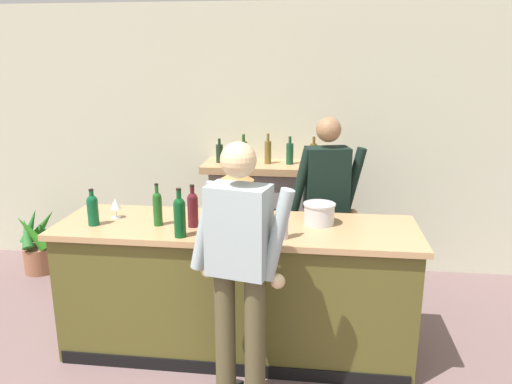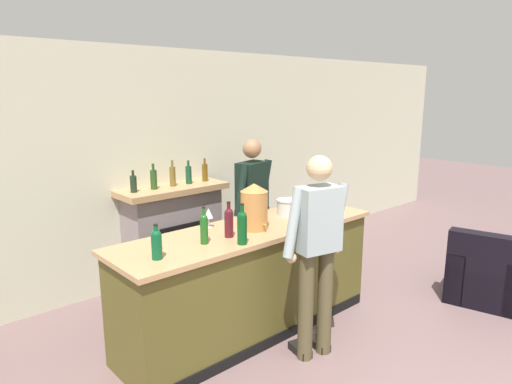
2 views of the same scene
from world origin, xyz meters
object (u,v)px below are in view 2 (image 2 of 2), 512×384
at_px(person_customer, 317,249).
at_px(ice_bucket_steel, 288,207).
at_px(armchair_black, 489,276).
at_px(copper_dispenser, 254,206).
at_px(wine_bottle_burgundy_dark, 242,226).
at_px(wine_bottle_merlot_tall, 157,243).
at_px(wine_glass_by_dispenser, 156,237).
at_px(wine_bottle_riesling_slim, 296,211).
at_px(wine_bottle_port_short, 204,227).
at_px(person_bartender, 252,208).
at_px(wine_bottle_rose_blush, 229,221).
at_px(wine_glass_back_row, 209,214).
at_px(fireplace_stone, 174,234).

distance_m(person_customer, ice_bucket_steel, 0.93).
relative_size(armchair_black, ice_bucket_steel, 4.37).
bearing_deg(copper_dispenser, wine_bottle_burgundy_dark, -144.84).
bearing_deg(ice_bucket_steel, wine_bottle_merlot_tall, -171.97).
bearing_deg(wine_bottle_burgundy_dark, wine_glass_by_dispenser, 150.11).
bearing_deg(wine_glass_by_dispenser, person_customer, -34.72).
relative_size(wine_bottle_merlot_tall, wine_bottle_riesling_slim, 0.82).
bearing_deg(wine_bottle_burgundy_dark, ice_bucket_steel, 22.70).
relative_size(copper_dispenser, wine_bottle_port_short, 1.35).
bearing_deg(copper_dispenser, person_bartender, 49.53).
height_order(person_bartender, wine_bottle_rose_blush, person_bartender).
bearing_deg(wine_bottle_merlot_tall, wine_bottle_port_short, 6.45).
relative_size(person_bartender, wine_glass_by_dispenser, 11.21).
height_order(armchair_black, wine_glass_back_row, wine_glass_back_row).
bearing_deg(wine_bottle_port_short, wine_bottle_rose_blush, 0.64).
bearing_deg(wine_bottle_merlot_tall, ice_bucket_steel, 8.03).
relative_size(copper_dispenser, wine_bottle_merlot_tall, 1.56).
bearing_deg(ice_bucket_steel, person_bartender, 84.41).
height_order(fireplace_stone, wine_glass_back_row, fireplace_stone).
height_order(wine_bottle_riesling_slim, wine_bottle_port_short, wine_bottle_riesling_slim).
bearing_deg(wine_bottle_rose_blush, ice_bucket_steel, 10.93).
height_order(fireplace_stone, armchair_black, fireplace_stone).
distance_m(fireplace_stone, wine_bottle_burgundy_dark, 1.90).
relative_size(ice_bucket_steel, wine_bottle_port_short, 0.75).
distance_m(person_customer, wine_glass_by_dispenser, 1.32).
relative_size(person_bartender, ice_bucket_steel, 7.35).
bearing_deg(copper_dispenser, armchair_black, -26.88).
bearing_deg(wine_glass_by_dispenser, ice_bucket_steel, 1.85).
relative_size(person_bartender, copper_dispenser, 4.09).
relative_size(person_bartender, wine_bottle_merlot_tall, 6.37).
distance_m(armchair_black, person_bartender, 2.71).
xyz_separation_m(copper_dispenser, wine_bottle_riesling_slim, (0.35, -0.20, -0.07)).
relative_size(armchair_black, wine_glass_back_row, 5.68).
relative_size(wine_bottle_port_short, wine_glass_back_row, 1.73).
height_order(wine_bottle_merlot_tall, wine_bottle_port_short, wine_bottle_port_short).
relative_size(wine_bottle_rose_blush, wine_glass_by_dispenser, 2.02).
distance_m(fireplace_stone, wine_bottle_merlot_tall, 2.02).
height_order(fireplace_stone, wine_bottle_port_short, fireplace_stone).
relative_size(wine_bottle_riesling_slim, wine_bottle_port_short, 1.06).
bearing_deg(ice_bucket_steel, wine_bottle_burgundy_dark, -157.30).
distance_m(armchair_black, wine_bottle_rose_blush, 3.07).
distance_m(person_bartender, wine_glass_by_dispenser, 1.75).
bearing_deg(ice_bucket_steel, fireplace_stone, 111.05).
relative_size(armchair_black, wine_bottle_port_short, 3.29).
bearing_deg(wine_glass_by_dispenser, person_bartender, 22.58).
distance_m(copper_dispenser, wine_glass_back_row, 0.43).
bearing_deg(armchair_black, ice_bucket_steel, 142.88).
height_order(ice_bucket_steel, wine_bottle_burgundy_dark, wine_bottle_burgundy_dark).
xyz_separation_m(fireplace_stone, person_customer, (0.06, -2.16, 0.37)).
distance_m(armchair_black, wine_glass_by_dispenser, 3.68).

